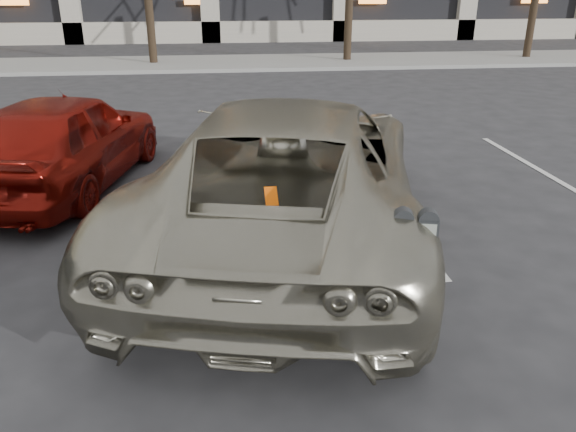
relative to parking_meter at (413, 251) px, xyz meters
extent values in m
plane|color=#28282B|center=(-0.57, 1.47, -0.96)|extent=(140.00, 140.00, 0.00)
cube|color=gray|center=(-0.57, 17.47, -0.90)|extent=(80.00, 4.00, 0.12)
cube|color=silver|center=(-1.97, 3.77, -0.95)|extent=(0.10, 5.20, 0.00)
cube|color=silver|center=(0.83, 3.77, -0.95)|extent=(0.10, 5.20, 0.00)
cube|color=silver|center=(3.63, 3.77, -0.95)|extent=(0.10, 5.20, 0.00)
cylinder|color=black|center=(-3.57, 17.47, 0.76)|extent=(0.28, 0.28, 3.45)
cylinder|color=black|center=(3.43, 17.47, 1.05)|extent=(0.28, 0.28, 4.01)
cylinder|color=black|center=(10.43, 17.47, 1.02)|extent=(0.28, 0.28, 3.95)
cylinder|color=black|center=(0.00, 0.00, -0.51)|extent=(0.06, 0.06, 0.90)
cube|color=black|center=(0.00, 0.00, -0.04)|extent=(0.31, 0.16, 0.06)
cube|color=silver|center=(-0.01, -0.05, -0.06)|extent=(0.22, 0.05, 0.05)
cube|color=gray|center=(-0.10, -0.04, 0.19)|extent=(0.11, 0.03, 0.09)
cube|color=gray|center=(0.07, -0.08, 0.19)|extent=(0.11, 0.03, 0.09)
imported|color=#A6A18D|center=(-0.59, 2.38, -0.15)|extent=(3.98, 6.30, 1.62)
cube|color=#EE5405|center=(-0.94, 1.36, 0.66)|extent=(0.10, 0.20, 0.01)
imported|color=maroon|center=(-3.50, 4.52, -0.27)|extent=(2.41, 4.31, 1.39)
camera|label=1|loc=(-1.31, -3.44, 1.75)|focal=35.00mm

